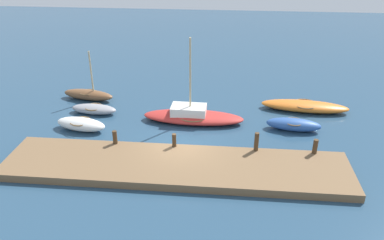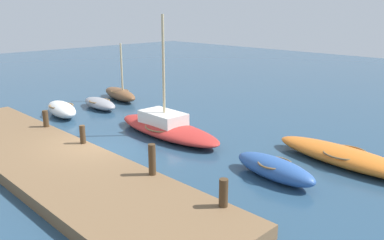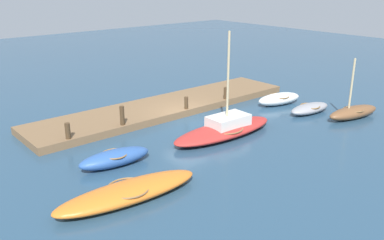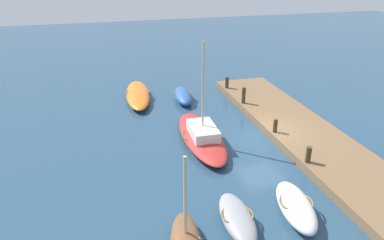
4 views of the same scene
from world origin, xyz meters
name	(u,v)px [view 1 (image 1 of 4)]	position (x,y,z in m)	size (l,w,h in m)	color
ground_plane	(181,149)	(0.00, 0.00, 0.00)	(84.00, 84.00, 0.00)	navy
dock_platform	(176,166)	(0.00, -2.17, 0.21)	(18.05, 3.87, 0.43)	brown
rowboat_brown	(88,94)	(-7.63, 6.43, 0.40)	(4.02, 1.77, 3.69)	brown
rowboat_blue	(294,124)	(6.74, 2.97, 0.38)	(3.46, 1.50, 0.75)	#2D569E
dinghy_grey	(94,109)	(-6.46, 4.16, 0.31)	(3.22, 1.42, 0.61)	#939399
rowboat_white	(81,124)	(-6.49, 1.73, 0.39)	(3.46, 1.85, 0.76)	white
motorboat_orange	(305,106)	(7.90, 5.97, 0.33)	(6.03, 2.16, 0.66)	orange
sailboat_red	(193,116)	(0.35, 3.52, 0.42)	(6.58, 2.19, 5.56)	#B72D28
mooring_post_west	(115,137)	(-3.66, -0.48, 0.82)	(0.25, 0.25, 0.78)	#47331E
mooring_post_mid_west	(174,140)	(-0.29, -0.48, 0.81)	(0.23, 0.23, 0.77)	#47331E
mooring_post_mid_east	(256,142)	(4.22, -0.48, 0.96)	(0.25, 0.25, 1.07)	#47331E
mooring_post_east	(315,146)	(7.36, -0.48, 0.84)	(0.26, 0.26, 0.82)	#47331E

